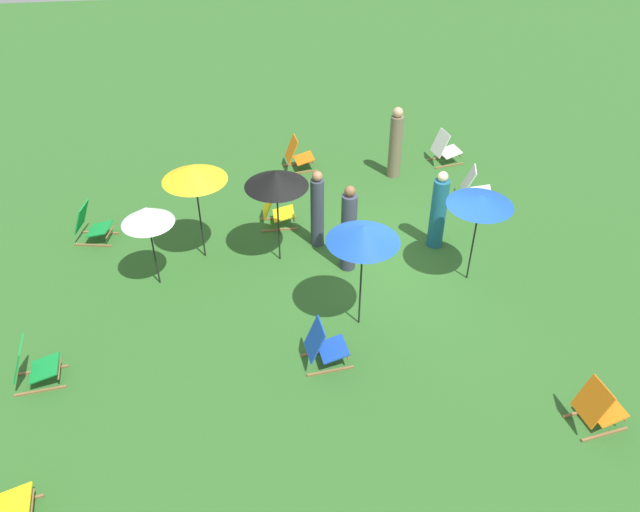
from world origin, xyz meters
TOP-DOWN VIEW (x-y plane):
  - ground_plane at (0.00, 0.00)m, footprint 40.00×40.00m
  - deckchair_0 at (-2.03, 5.87)m, footprint 0.57×0.81m
  - deckchair_1 at (1.86, 1.89)m, footprint 0.48×0.76m
  - deckchair_2 at (-2.17, 1.41)m, footprint 0.57×0.81m
  - deckchair_3 at (4.19, 1.21)m, footprint 0.57×0.81m
  - deckchair_4 at (2.23, -2.49)m, footprint 0.65×0.86m
  - deckchair_5 at (1.79, 5.62)m, footprint 0.61×0.84m
  - deckchair_7 at (4.07, -2.36)m, footprint 0.62×0.84m
  - deckchair_8 at (-3.86, -2.30)m, footprint 0.60×0.83m
  - umbrella_0 at (0.95, 3.36)m, footprint 1.19×1.19m
  - umbrella_1 at (-1.31, 0.69)m, footprint 1.18×1.18m
  - umbrella_2 at (0.22, 4.18)m, footprint 0.93×0.93m
  - umbrella_3 at (0.67, 1.91)m, footprint 1.17×1.17m
  - umbrella_4 at (-0.36, -1.54)m, footprint 1.17×1.17m
  - person_0 at (0.24, 0.64)m, footprint 0.38×0.38m
  - person_1 at (1.09, 1.12)m, footprint 0.32×0.32m
  - person_2 at (0.76, -1.21)m, footprint 0.33×0.33m
  - person_3 at (3.60, -1.00)m, footprint 0.38×0.38m

SIDE VIEW (x-z plane):
  - ground_plane at x=0.00m, z-range 0.00..0.00m
  - deckchair_0 at x=-2.03m, z-range -0.05..0.79m
  - deckchair_1 at x=1.86m, z-range -0.05..0.79m
  - deckchair_2 at x=-2.17m, z-range -0.05..0.79m
  - deckchair_3 at x=4.19m, z-range -0.05..0.79m
  - deckchair_4 at x=2.23m, z-range -0.05..0.79m
  - deckchair_5 at x=1.79m, z-range -0.05..0.79m
  - deckchair_7 at x=4.07m, z-range -0.05..0.79m
  - deckchair_8 at x=-3.86m, z-range -0.05..0.79m
  - person_2 at x=0.76m, z-range -0.05..1.62m
  - person_1 at x=1.09m, z-range -0.03..1.62m
  - person_3 at x=3.60m, z-range -0.04..1.68m
  - person_0 at x=0.24m, z-range -0.04..1.75m
  - umbrella_2 at x=0.22m, z-range 0.67..2.32m
  - umbrella_4 at x=-0.36m, z-range 0.80..2.63m
  - umbrella_3 at x=0.67m, z-range 0.82..2.77m
  - umbrella_0 at x=0.95m, z-range 0.85..2.88m
  - umbrella_1 at x=-1.31m, z-range 0.86..2.88m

